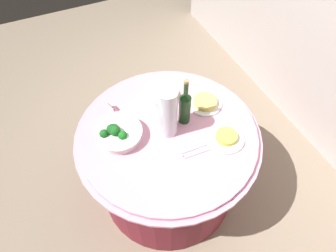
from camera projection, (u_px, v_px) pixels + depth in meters
ground_plane at (168, 186)px, 2.37m from camera, size 6.00×6.00×0.00m
buffet_table at (168, 162)px, 2.07m from camera, size 1.16×1.16×0.74m
broccoli_bowl at (118, 134)px, 1.72m from camera, size 0.28×0.28×0.12m
plate_stack at (159, 95)px, 1.93m from camera, size 0.21×0.21×0.06m
wine_bottle at (185, 106)px, 1.74m from camera, size 0.07×0.07×0.34m
decorative_fruit_vase at (167, 114)px, 1.66m from camera, size 0.11×0.11×0.34m
serving_tongs at (195, 152)px, 1.69m from camera, size 0.05×0.17×0.01m
food_plate_noodles at (205, 102)px, 1.90m from camera, size 0.22×0.22×0.04m
food_plate_fried_egg at (226, 138)px, 1.73m from camera, size 0.22×0.22×0.04m
label_placard_front at (111, 106)px, 1.87m from camera, size 0.05×0.02×0.05m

